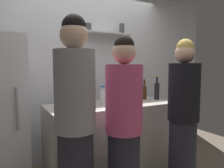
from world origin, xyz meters
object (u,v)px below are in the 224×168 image
(wine_bottle_green_glass, at_px, (93,92))
(person_blonde, at_px, (183,116))
(wine_bottle_amber_glass, at_px, (144,92))
(utensil_holder, at_px, (68,102))
(wine_bottle_dark_glass, at_px, (157,90))
(person_pink_top, at_px, (124,128))
(person_grey_hoodie, at_px, (75,124))
(water_bottle_plastic, at_px, (103,97))
(baking_pan, at_px, (124,100))

(wine_bottle_green_glass, height_order, person_blonde, person_blonde)
(wine_bottle_amber_glass, height_order, person_blonde, person_blonde)
(utensil_holder, xyz_separation_m, wine_bottle_dark_glass, (1.28, -0.10, 0.08))
(person_pink_top, xyz_separation_m, person_grey_hoodie, (-0.45, 0.05, 0.08))
(wine_bottle_dark_glass, bearing_deg, utensil_holder, 175.42)
(water_bottle_plastic, bearing_deg, person_blonde, -44.26)
(wine_bottle_amber_glass, height_order, person_pink_top, person_pink_top)
(wine_bottle_green_glass, xyz_separation_m, person_grey_hoodie, (-0.56, -0.91, -0.14))
(person_pink_top, bearing_deg, wine_bottle_amber_glass, -96.26)
(baking_pan, relative_size, person_pink_top, 0.20)
(person_pink_top, height_order, person_blonde, person_blonde)
(baking_pan, xyz_separation_m, wine_bottle_dark_glass, (0.53, -0.03, 0.10))
(wine_bottle_green_glass, xyz_separation_m, wine_bottle_dark_glass, (0.88, -0.25, -0.00))
(person_blonde, bearing_deg, wine_bottle_amber_glass, 146.37)
(wine_bottle_green_glass, relative_size, water_bottle_plastic, 1.50)
(water_bottle_plastic, distance_m, person_pink_top, 0.72)
(utensil_holder, xyz_separation_m, wine_bottle_green_glass, (0.39, 0.15, 0.08))
(baking_pan, bearing_deg, wine_bottle_green_glass, 147.92)
(wine_bottle_amber_glass, relative_size, wine_bottle_dark_glass, 0.85)
(wine_bottle_dark_glass, xyz_separation_m, person_grey_hoodie, (-1.44, -0.65, -0.14))
(baking_pan, xyz_separation_m, water_bottle_plastic, (-0.35, -0.05, 0.08))
(baking_pan, bearing_deg, person_blonde, -65.29)
(baking_pan, xyz_separation_m, wine_bottle_green_glass, (-0.36, 0.22, 0.11))
(utensil_holder, height_order, water_bottle_plastic, water_bottle_plastic)
(wine_bottle_amber_glass, height_order, wine_bottle_dark_glass, wine_bottle_dark_glass)
(wine_bottle_green_glass, distance_m, water_bottle_plastic, 0.28)
(person_pink_top, bearing_deg, wine_bottle_green_glass, -56.26)
(baking_pan, bearing_deg, person_pink_top, -122.63)
(utensil_holder, bearing_deg, baking_pan, -5.67)
(baking_pan, distance_m, person_pink_top, 0.87)
(wine_bottle_green_glass, distance_m, person_blonde, 1.17)
(person_grey_hoodie, bearing_deg, person_blonde, 34.35)
(baking_pan, height_order, person_grey_hoodie, person_grey_hoodie)
(wine_bottle_amber_glass, distance_m, person_grey_hoodie, 1.50)
(wine_bottle_amber_glass, distance_m, person_pink_top, 1.18)
(wine_bottle_dark_glass, distance_m, person_blonde, 0.74)
(water_bottle_plastic, height_order, person_pink_top, person_pink_top)
(wine_bottle_amber_glass, bearing_deg, person_pink_top, -136.70)
(baking_pan, distance_m, wine_bottle_green_glass, 0.43)
(utensil_holder, height_order, wine_bottle_green_glass, wine_bottle_green_glass)
(baking_pan, xyz_separation_m, utensil_holder, (-0.75, 0.07, 0.03))
(water_bottle_plastic, bearing_deg, utensil_holder, 162.56)
(wine_bottle_amber_glass, bearing_deg, water_bottle_plastic, -170.84)
(baking_pan, xyz_separation_m, person_blonde, (0.33, -0.71, -0.11))
(water_bottle_plastic, height_order, person_blonde, person_blonde)
(wine_bottle_green_glass, distance_m, wine_bottle_amber_glass, 0.75)
(baking_pan, height_order, person_blonde, person_blonde)
(wine_bottle_amber_glass, bearing_deg, wine_bottle_green_glass, 167.78)
(wine_bottle_green_glass, bearing_deg, person_pink_top, -96.70)
(person_blonde, bearing_deg, wine_bottle_dark_glass, 133.49)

